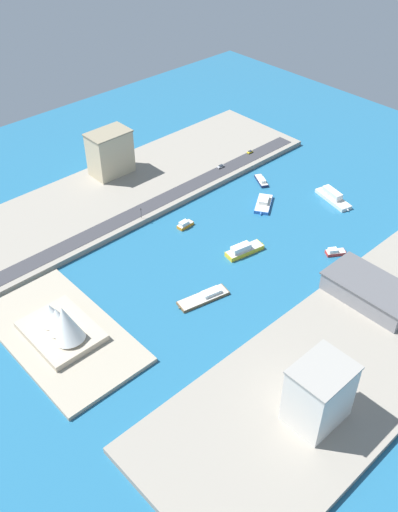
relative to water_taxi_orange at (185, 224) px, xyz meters
The scene contains 19 objects.
ground_plane 34.42m from the water_taxi_orange, behind, with size 440.00×440.00×0.00m, color #23668E.
quay_west 120.74m from the water_taxi_orange, behind, with size 70.00×240.00×3.15m, color gray.
quay_east 52.34m from the water_taxi_orange, ahead, with size 70.00×240.00×3.15m, color gray.
peninsula_point 99.75m from the water_taxi_orange, 104.67° to the left, with size 80.43×44.36×2.00m, color #A89E89.
road_strip 26.36m from the water_taxi_orange, ahead, with size 10.53×228.00×0.15m, color #38383D.
water_taxi_orange is the anchor object (origin of this frame).
barge_flat_brown 60.18m from the water_taxi_orange, 147.30° to the left, with size 12.64×27.22×3.36m.
tugboat_red 83.75m from the water_taxi_orange, 149.97° to the right, with size 9.34×11.41×3.65m.
patrol_launch_navy 67.04m from the water_taxi_orange, 87.48° to the right, with size 15.14×10.89×3.30m.
ferry_white_commuter 92.31m from the water_taxi_orange, 115.78° to the right, with size 27.49×13.58×6.35m.
catamaran_blue 51.00m from the water_taxi_orange, 107.80° to the right, with size 17.93×21.21×4.18m.
ferry_yellow_fast 39.59m from the water_taxi_orange, 169.78° to the right, with size 10.37×23.57×5.85m.
office_block_beige 73.70m from the water_taxi_orange, ahead, with size 17.08×26.28×28.04m.
warehouse_low_gray 108.59m from the water_taxi_orange, 167.92° to the right, with size 43.35×23.89×9.62m.
hotel_broad_white 139.38m from the water_taxi_orange, 159.35° to the left, with size 18.36×22.90×27.62m.
taxi_yellow_cab 90.04m from the water_taxi_orange, 70.62° to the right, with size 2.04×4.27×1.44m.
sedan_silver 64.14m from the water_taxi_orange, 62.68° to the right, with size 2.07×5.13×1.65m.
traffic_light_waterfront 25.84m from the water_taxi_orange, 38.13° to the left, with size 0.36×0.36×6.50m.
opera_landmark 100.40m from the water_taxi_orange, 105.45° to the left, with size 35.61×27.09×21.02m.
Camera 1 is at (-160.59, 173.05, 187.69)m, focal length 39.62 mm.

